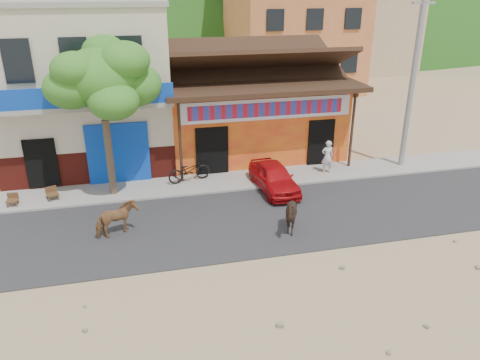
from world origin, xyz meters
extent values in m
plane|color=#9E825B|center=(0.00, 0.00, 0.00)|extent=(120.00, 120.00, 0.00)
cube|color=#28282B|center=(0.00, 2.50, 0.02)|extent=(60.00, 5.00, 0.04)
cube|color=gray|center=(0.00, 6.00, 0.06)|extent=(60.00, 2.00, 0.12)
cube|color=orange|center=(2.00, 10.00, 1.80)|extent=(8.00, 6.00, 3.60)
cube|color=beige|center=(-5.50, 10.00, 3.50)|extent=(7.00, 6.00, 7.00)
cube|color=#CC723F|center=(9.00, 24.00, 6.00)|extent=(9.00, 9.00, 12.00)
cube|color=tan|center=(18.00, 30.00, 5.00)|extent=(8.00, 8.00, 10.00)
cylinder|color=gray|center=(8.20, 6.00, 4.12)|extent=(0.24, 0.24, 8.00)
imported|color=#92633A|center=(-4.42, 2.49, 0.62)|extent=(1.52, 1.20, 1.17)
imported|color=black|center=(1.25, 1.31, 0.68)|extent=(1.48, 1.42, 1.27)
imported|color=red|center=(1.74, 4.80, 0.60)|extent=(1.55, 3.38, 1.12)
imported|color=black|center=(-1.50, 6.31, 0.61)|extent=(1.95, 1.10, 0.97)
imported|color=silver|center=(4.50, 5.92, 0.85)|extent=(0.56, 0.39, 1.46)
camera|label=1|loc=(-3.60, -11.80, 7.88)|focal=35.00mm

